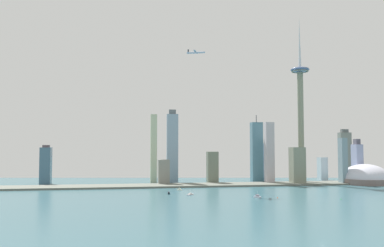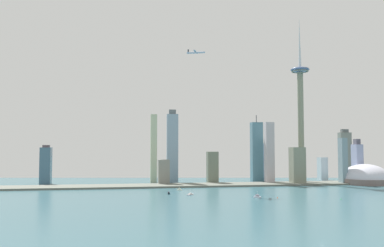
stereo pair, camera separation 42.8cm
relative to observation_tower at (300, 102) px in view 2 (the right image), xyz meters
The scene contains 24 objects.
ground_plane 578.77m from the observation_tower, 113.35° to the right, with size 6000.00×6000.00×0.00m, color #365F69.
waterfront_pier 278.52m from the observation_tower, behind, with size 871.01×69.36×3.32m, color slate.
observation_tower is the anchor object (origin of this frame).
stadium_dome 203.77m from the observation_tower, 21.45° to the right, with size 100.04×100.04×57.98m.
skyscraper_0 327.00m from the observation_tower, 168.39° to the left, with size 13.28×14.46×144.67m.
skyscraper_1 175.84m from the observation_tower, 37.57° to the left, with size 16.52×20.66×51.92m.
skyscraper_2 324.37m from the observation_tower, behind, with size 21.83×24.86×49.75m.
skyscraper_3 233.83m from the observation_tower, behind, with size 21.79×19.60×65.46m.
skyscraper_4 139.98m from the observation_tower, 126.31° to the right, with size 26.40×24.51×74.40m.
skyscraper_5 288.48m from the observation_tower, 168.74° to the left, with size 23.84×12.99×154.55m.
skyscraper_6 183.61m from the observation_tower, 22.62° to the left, with size 26.49×14.83×116.13m.
skyscraper_7 543.39m from the observation_tower, behind, with size 20.88×24.56×78.98m.
skyscraper_8 148.95m from the observation_tower, 31.86° to the right, with size 12.02×17.37×93.32m.
skyscraper_9 130.92m from the observation_tower, behind, with size 17.67×14.29×125.86m.
skyscraper_10 161.21m from the observation_tower, 134.50° to the left, with size 18.19×14.06×83.44m.
skyscraper_11 141.75m from the observation_tower, 158.62° to the left, with size 23.68×18.16×143.83m.
skyscraper_12 178.97m from the observation_tower, ahead, with size 15.84×22.20×92.25m.
boat_0 338.33m from the observation_tower, 159.06° to the right, with size 9.50×8.66×6.68m.
boat_1 334.10m from the observation_tower, 127.55° to the right, with size 10.26×10.36×9.96m.
boat_2 361.84m from the observation_tower, 146.57° to the right, with size 12.11×13.83×8.30m.
boat_3 378.91m from the observation_tower, 151.74° to the right, with size 3.41×9.07×3.83m.
channel_buoy_0 327.74m from the observation_tower, 121.89° to the right, with size 1.94×1.94×1.77m, color #E54C19.
channel_buoy_1 325.27m from the observation_tower, 103.77° to the right, with size 1.27×1.27×1.64m, color green.
airplane 259.09m from the observation_tower, 164.35° to the right, with size 33.36×29.20×8.40m.
Camera 2 is at (-153.29, -297.34, 72.28)m, focal length 38.10 mm.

